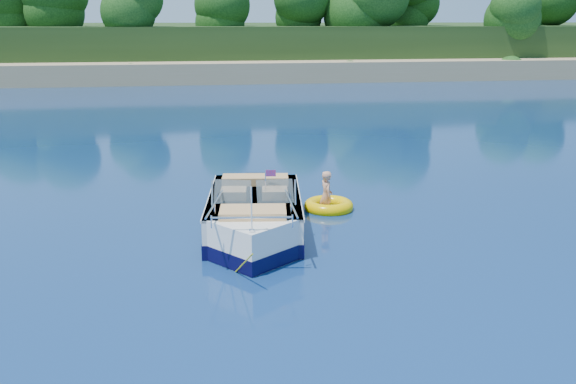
# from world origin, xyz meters

# --- Properties ---
(ground) EXTENTS (160.00, 160.00, 0.00)m
(ground) POSITION_xyz_m (0.00, 0.00, 0.00)
(ground) COLOR #0A2347
(ground) RESTS_ON ground
(shoreline) EXTENTS (170.00, 59.00, 6.00)m
(shoreline) POSITION_xyz_m (0.00, 63.77, 0.98)
(shoreline) COLOR #9D875B
(shoreline) RESTS_ON ground
(treeline) EXTENTS (150.00, 7.12, 8.19)m
(treeline) POSITION_xyz_m (0.04, 41.01, 5.55)
(treeline) COLOR #302010
(treeline) RESTS_ON ground
(motorboat) EXTENTS (2.46, 5.63, 1.88)m
(motorboat) POSITION_xyz_m (-1.66, 0.83, 0.36)
(motorboat) COLOR white
(motorboat) RESTS_ON ground
(tow_tube) EXTENTS (1.50, 1.50, 0.33)m
(tow_tube) POSITION_xyz_m (0.36, 2.54, 0.08)
(tow_tube) COLOR #F9C300
(tow_tube) RESTS_ON ground
(boy) EXTENTS (0.41, 0.74, 1.39)m
(boy) POSITION_xyz_m (0.27, 2.45, 0.00)
(boy) COLOR tan
(boy) RESTS_ON ground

